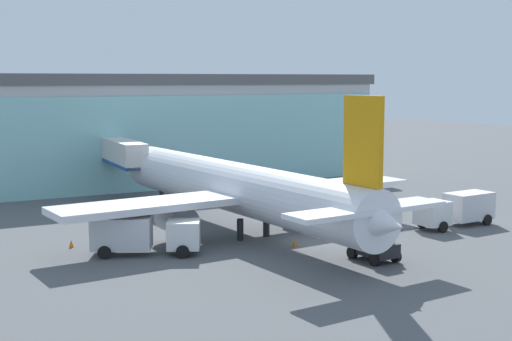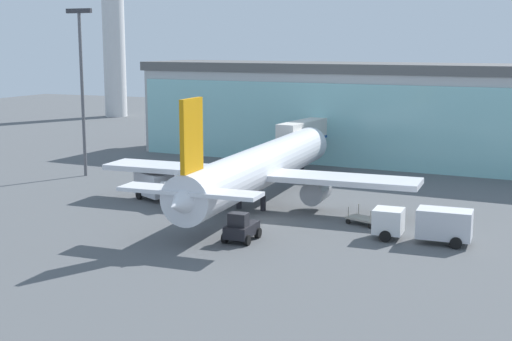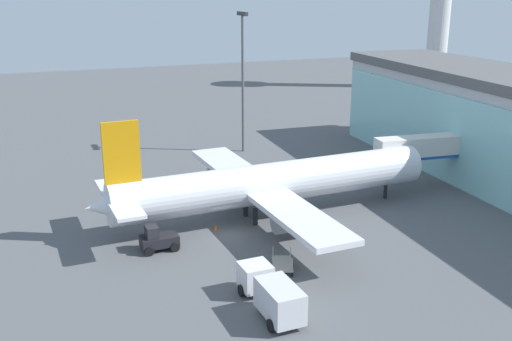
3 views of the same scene
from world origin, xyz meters
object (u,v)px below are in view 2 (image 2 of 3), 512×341
object	(u,v)px
airplane	(259,168)
catering_truck	(161,187)
baggage_cart	(364,219)
safety_cone_wingtip	(154,188)
apron_light_mast	(82,78)
pushback_tug	(241,228)
safety_cone_nose	(245,217)
jet_bridge	(306,132)
fuel_truck	(426,223)

from	to	relation	value
airplane	catering_truck	xyz separation A→B (m)	(-9.05, -2.44, -2.03)
baggage_cart	safety_cone_wingtip	distance (m)	24.21
safety_cone_wingtip	apron_light_mast	bearing A→B (deg)	160.21
airplane	safety_cone_wingtip	xyz separation A→B (m)	(-12.58, 2.14, -3.22)
catering_truck	pushback_tug	xyz separation A→B (m)	(12.53, -9.52, -0.49)
safety_cone_nose	jet_bridge	bearing A→B (deg)	97.22
fuel_truck	baggage_cart	bearing A→B (deg)	-32.65
jet_bridge	safety_cone_nose	xyz separation A→B (m)	(3.25, -25.69, -4.29)
jet_bridge	safety_cone_nose	bearing A→B (deg)	-166.62
catering_truck	safety_cone_wingtip	xyz separation A→B (m)	(-3.53, 4.58, -1.19)
catering_truck	pushback_tug	distance (m)	15.74
jet_bridge	fuel_truck	bearing A→B (deg)	-138.85
jet_bridge	safety_cone_nose	world-z (taller)	jet_bridge
baggage_cart	safety_cone_nose	size ratio (longest dim) A/B	5.80
airplane	baggage_cart	world-z (taller)	airplane
catering_truck	safety_cone_nose	world-z (taller)	catering_truck
apron_light_mast	airplane	world-z (taller)	apron_light_mast
airplane	baggage_cart	distance (m)	11.89
apron_light_mast	safety_cone_wingtip	size ratio (longest dim) A/B	34.00
fuel_truck	airplane	bearing A→B (deg)	-24.16
apron_light_mast	safety_cone_nose	xyz separation A→B (m)	(25.22, -12.22, -10.82)
fuel_truck	safety_cone_nose	bearing A→B (deg)	-5.04
airplane	pushback_tug	xyz separation A→B (m)	(3.48, -11.95, -2.52)
pushback_tug	safety_cone_wingtip	distance (m)	21.38
airplane	pushback_tug	size ratio (longest dim) A/B	11.13
catering_truck	baggage_cart	world-z (taller)	catering_truck
safety_cone_wingtip	safety_cone_nose	bearing A→B (deg)	-30.49
safety_cone_wingtip	jet_bridge	bearing A→B (deg)	59.21
jet_bridge	fuel_truck	xyz separation A→B (m)	(18.63, -26.62, -3.09)
jet_bridge	catering_truck	distance (m)	23.45
pushback_tug	airplane	bearing A→B (deg)	15.11
baggage_cart	safety_cone_nose	xyz separation A→B (m)	(-9.79, -2.44, -0.23)
airplane	safety_cone_wingtip	bearing A→B (deg)	78.36
apron_light_mast	catering_truck	distance (m)	19.84
airplane	catering_truck	distance (m)	9.59
fuel_truck	safety_cone_nose	xyz separation A→B (m)	(-15.38, 0.93, -1.19)
airplane	baggage_cart	size ratio (longest dim) A/B	11.28
apron_light_mast	safety_cone_nose	size ratio (longest dim) A/B	34.00
fuel_truck	safety_cone_wingtip	xyz separation A→B (m)	(-29.12, 9.02, -1.19)
baggage_cart	pushback_tug	size ratio (longest dim) A/B	0.99
fuel_truck	pushback_tug	distance (m)	14.02
apron_light_mast	fuel_truck	world-z (taller)	apron_light_mast
safety_cone_wingtip	pushback_tug	bearing A→B (deg)	-41.28
catering_truck	baggage_cart	size ratio (longest dim) A/B	2.33
catering_truck	fuel_truck	bearing A→B (deg)	19.49
jet_bridge	catering_truck	xyz separation A→B (m)	(-6.96, -22.18, -3.09)
jet_bridge	airplane	distance (m)	19.88
pushback_tug	safety_cone_nose	size ratio (longest dim) A/B	5.88
airplane	safety_cone_wingtip	world-z (taller)	airplane
catering_truck	safety_cone_nose	bearing A→B (deg)	10.36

